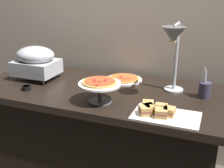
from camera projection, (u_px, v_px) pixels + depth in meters
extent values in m
cube|color=#B7A893|center=(121.00, 21.00, 2.37)|extent=(4.40, 0.04, 2.40)
cube|color=black|center=(98.00, 91.00, 2.09)|extent=(1.90, 0.84, 0.05)
cube|color=black|center=(99.00, 136.00, 2.22)|extent=(1.75, 0.74, 0.71)
cylinder|color=#B7BABF|center=(15.00, 78.00, 2.25)|extent=(0.01, 0.01, 0.04)
cylinder|color=#B7BABF|center=(43.00, 82.00, 2.16)|extent=(0.01, 0.01, 0.04)
cylinder|color=#B7BABF|center=(32.00, 71.00, 2.44)|extent=(0.01, 0.01, 0.04)
cylinder|color=#B7BABF|center=(58.00, 74.00, 2.35)|extent=(0.01, 0.01, 0.04)
cube|color=#B7BABF|center=(36.00, 67.00, 2.27)|extent=(0.34, 0.27, 0.11)
ellipsoid|color=#B7BABF|center=(35.00, 55.00, 2.24)|extent=(0.32, 0.26, 0.14)
cylinder|color=#B7BABF|center=(174.00, 89.00, 2.05)|extent=(0.14, 0.14, 0.01)
cylinder|color=#B7BABF|center=(176.00, 57.00, 1.97)|extent=(0.02, 0.02, 0.48)
cylinder|color=#B7BABF|center=(176.00, 25.00, 1.80)|extent=(0.02, 0.20, 0.02)
cone|color=#595B60|center=(173.00, 35.00, 1.73)|extent=(0.15, 0.15, 0.10)
sphere|color=#F9EAB2|center=(173.00, 41.00, 1.74)|extent=(0.04, 0.04, 0.04)
cylinder|color=white|center=(124.00, 80.00, 2.26)|extent=(0.30, 0.30, 0.01)
cylinder|color=#C68E42|center=(124.00, 78.00, 2.25)|extent=(0.25, 0.25, 0.01)
cylinder|color=#C65628|center=(124.00, 77.00, 2.25)|extent=(0.22, 0.22, 0.00)
cylinder|color=maroon|center=(124.00, 79.00, 2.21)|extent=(0.02, 0.02, 0.00)
cylinder|color=maroon|center=(128.00, 79.00, 2.21)|extent=(0.02, 0.02, 0.00)
cylinder|color=maroon|center=(120.00, 78.00, 2.23)|extent=(0.02, 0.02, 0.00)
cylinder|color=maroon|center=(122.00, 77.00, 2.26)|extent=(0.02, 0.02, 0.00)
cylinder|color=#595B60|center=(100.00, 93.00, 1.82)|extent=(0.02, 0.02, 0.12)
cylinder|color=#595B60|center=(100.00, 101.00, 1.84)|extent=(0.16, 0.16, 0.01)
cylinder|color=white|center=(100.00, 84.00, 1.80)|extent=(0.28, 0.28, 0.01)
cylinder|color=#DBA856|center=(100.00, 82.00, 1.80)|extent=(0.23, 0.23, 0.01)
cylinder|color=#B74723|center=(100.00, 81.00, 1.79)|extent=(0.20, 0.20, 0.00)
cylinder|color=maroon|center=(106.00, 80.00, 1.81)|extent=(0.02, 0.02, 0.00)
cylinder|color=maroon|center=(95.00, 82.00, 1.77)|extent=(0.02, 0.02, 0.00)
cylinder|color=maroon|center=(97.00, 85.00, 1.71)|extent=(0.02, 0.02, 0.00)
cylinder|color=maroon|center=(105.00, 81.00, 1.79)|extent=(0.02, 0.02, 0.00)
cylinder|color=maroon|center=(94.00, 80.00, 1.81)|extent=(0.02, 0.02, 0.00)
cylinder|color=maroon|center=(99.00, 82.00, 1.77)|extent=(0.02, 0.02, 0.00)
cube|color=white|center=(166.00, 116.00, 1.63)|extent=(0.39, 0.24, 0.01)
cube|color=tan|center=(169.00, 114.00, 1.62)|extent=(0.07, 0.08, 0.02)
cube|color=brown|center=(169.00, 112.00, 1.62)|extent=(0.07, 0.08, 0.01)
cube|color=tan|center=(169.00, 109.00, 1.61)|extent=(0.07, 0.08, 0.02)
cube|color=tan|center=(161.00, 115.00, 1.61)|extent=(0.08, 0.09, 0.02)
cube|color=brown|center=(161.00, 113.00, 1.61)|extent=(0.08, 0.09, 0.01)
cube|color=tan|center=(161.00, 110.00, 1.60)|extent=(0.08, 0.09, 0.02)
cube|color=tan|center=(145.00, 113.00, 1.64)|extent=(0.09, 0.09, 0.02)
cube|color=brown|center=(145.00, 110.00, 1.63)|extent=(0.09, 0.09, 0.01)
cube|color=tan|center=(145.00, 108.00, 1.63)|extent=(0.09, 0.09, 0.02)
cube|color=tan|center=(148.00, 108.00, 1.71)|extent=(0.08, 0.09, 0.02)
cube|color=brown|center=(148.00, 105.00, 1.70)|extent=(0.08, 0.09, 0.01)
cube|color=tan|center=(148.00, 103.00, 1.70)|extent=(0.08, 0.09, 0.02)
cube|color=tan|center=(149.00, 111.00, 1.67)|extent=(0.09, 0.09, 0.02)
cube|color=brown|center=(149.00, 109.00, 1.66)|extent=(0.09, 0.09, 0.01)
cube|color=tan|center=(149.00, 106.00, 1.65)|extent=(0.09, 0.09, 0.02)
cube|color=tan|center=(161.00, 111.00, 1.67)|extent=(0.07, 0.06, 0.02)
cube|color=brown|center=(161.00, 108.00, 1.67)|extent=(0.07, 0.06, 0.01)
cube|color=tan|center=(161.00, 106.00, 1.66)|extent=(0.07, 0.06, 0.02)
cylinder|color=black|center=(26.00, 88.00, 2.05)|extent=(0.07, 0.07, 0.03)
cylinder|color=#562D14|center=(26.00, 86.00, 2.05)|extent=(0.05, 0.05, 0.01)
cylinder|color=#383347|center=(205.00, 90.00, 1.90)|extent=(0.08, 0.08, 0.11)
cylinder|color=#B7BABF|center=(203.00, 80.00, 1.89)|extent=(0.01, 0.02, 0.18)
cylinder|color=#B7BABF|center=(204.00, 81.00, 1.90)|extent=(0.02, 0.01, 0.17)
cylinder|color=#B7BABF|center=(204.00, 80.00, 1.88)|extent=(0.01, 0.04, 0.18)
cylinder|color=#B7BABF|center=(205.00, 82.00, 1.87)|extent=(0.01, 0.02, 0.17)
cylinder|color=#B7BABF|center=(205.00, 82.00, 1.87)|extent=(0.01, 0.02, 0.17)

